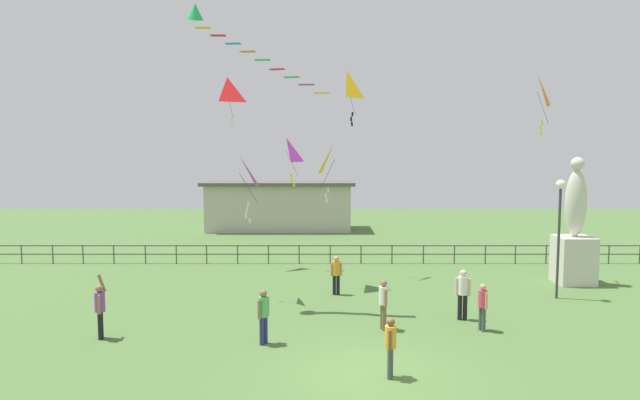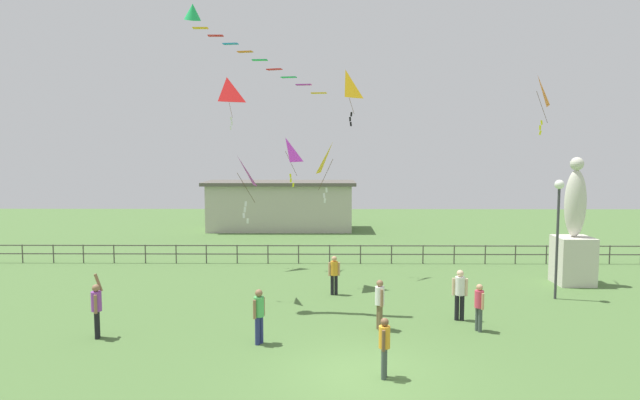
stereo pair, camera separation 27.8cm
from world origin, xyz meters
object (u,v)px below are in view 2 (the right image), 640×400
at_px(person_6, 460,291).
at_px(kite_4, 537,92).
at_px(person_0, 380,301).
at_px(kite_1, 333,160).
at_px(kite_3, 227,93).
at_px(streamer_kite, 202,19).
at_px(kite_2, 237,175).
at_px(person_1, 97,306).
at_px(person_2, 259,313).
at_px(person_5, 384,344).
at_px(kite_0, 346,87).
at_px(kite_5, 286,152).
at_px(statue_monument, 574,241).
at_px(person_4, 479,304).
at_px(person_3, 334,273).
at_px(lamppost, 558,213).

bearing_deg(person_6, kite_4, 52.79).
relative_size(person_0, kite_4, 0.63).
xyz_separation_m(kite_1, kite_3, (-5.13, 4.58, 3.19)).
bearing_deg(streamer_kite, kite_4, 18.30).
distance_m(person_0, kite_2, 7.29).
xyz_separation_m(person_0, kite_4, (7.47, 7.15, 7.32)).
xyz_separation_m(person_1, person_2, (5.03, -0.47, -0.04)).
height_order(person_5, kite_4, kite_4).
height_order(kite_0, kite_5, kite_0).
bearing_deg(statue_monument, person_5, -132.46).
xyz_separation_m(person_4, person_5, (-3.40, -3.69, 0.02)).
bearing_deg(person_4, person_5, -132.67).
xyz_separation_m(kite_3, kite_4, (14.03, -3.01, -0.27)).
bearing_deg(person_6, person_5, -122.37).
bearing_deg(person_4, person_3, 135.64).
bearing_deg(kite_1, kite_5, 121.96).
relative_size(person_2, person_6, 0.96).
distance_m(person_1, kite_0, 14.22).
relative_size(person_1, kite_0, 0.79).
relative_size(kite_1, kite_5, 1.09).
bearing_deg(person_5, kite_3, 114.30).
height_order(kite_1, kite_4, kite_4).
height_order(kite_2, streamer_kite, streamer_kite).
xyz_separation_m(person_1, person_6, (11.54, 1.89, 0.01)).
height_order(person_5, kite_0, kite_0).
relative_size(lamppost, kite_3, 1.86).
xyz_separation_m(statue_monument, person_6, (-6.11, -5.20, -0.86)).
distance_m(person_5, kite_4, 15.29).
bearing_deg(kite_0, person_1, -131.22).
xyz_separation_m(person_3, kite_4, (8.85, 2.85, 7.35)).
relative_size(person_6, kite_2, 0.68).
bearing_deg(statue_monument, streamer_kite, -166.73).
relative_size(kite_0, streamer_kite, 0.49).
relative_size(person_6, kite_1, 0.70).
bearing_deg(lamppost, kite_4, 85.16).
relative_size(person_0, person_5, 1.04).
bearing_deg(person_0, person_2, -160.03).
xyz_separation_m(person_1, person_3, (7.35, 5.18, -0.09)).
relative_size(person_3, person_6, 0.90).
xyz_separation_m(person_0, kite_1, (-1.44, 5.59, 4.40)).
bearing_deg(person_3, person_0, -72.15).
distance_m(person_2, kite_5, 11.46).
relative_size(person_1, person_5, 1.26).
xyz_separation_m(person_2, kite_1, (2.27, 6.94, 4.38)).
bearing_deg(kite_1, kite_0, 76.50).
bearing_deg(kite_5, person_3, -64.95).
distance_m(person_0, kite_1, 7.26).
distance_m(kite_2, streamer_kite, 5.70).
xyz_separation_m(statue_monument, person_2, (-12.62, -7.56, -0.90)).
bearing_deg(person_1, statue_monument, 21.87).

